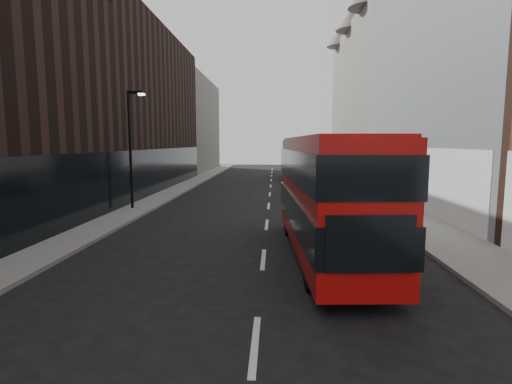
# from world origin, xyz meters

# --- Properties ---
(sidewalk_right) EXTENTS (3.00, 80.00, 0.15)m
(sidewalk_right) POSITION_xyz_m (7.50, 25.00, 0.07)
(sidewalk_right) COLOR slate
(sidewalk_right) RESTS_ON ground
(sidewalk_left) EXTENTS (2.00, 80.00, 0.15)m
(sidewalk_left) POSITION_xyz_m (-8.00, 25.00, 0.07)
(sidewalk_left) COLOR slate
(sidewalk_left) RESTS_ON ground
(building_modern_block) EXTENTS (5.03, 22.00, 20.00)m
(building_modern_block) POSITION_xyz_m (11.47, 21.00, 9.90)
(building_modern_block) COLOR gray
(building_modern_block) RESTS_ON ground
(building_victorian) EXTENTS (6.50, 24.00, 21.00)m
(building_victorian) POSITION_xyz_m (11.38, 44.00, 9.66)
(building_victorian) COLOR slate
(building_victorian) RESTS_ON ground
(building_left_mid) EXTENTS (5.00, 24.00, 14.00)m
(building_left_mid) POSITION_xyz_m (-11.50, 30.00, 7.00)
(building_left_mid) COLOR black
(building_left_mid) RESTS_ON ground
(building_left_far) EXTENTS (5.00, 20.00, 13.00)m
(building_left_far) POSITION_xyz_m (-11.50, 52.00, 6.50)
(building_left_far) COLOR slate
(building_left_far) RESTS_ON ground
(street_lamp) EXTENTS (1.06, 0.22, 7.00)m
(street_lamp) POSITION_xyz_m (-8.22, 18.00, 4.18)
(street_lamp) COLOR black
(street_lamp) RESTS_ON sidewalk_left
(red_bus) EXTENTS (3.11, 10.77, 4.30)m
(red_bus) POSITION_xyz_m (2.25, 8.50, 2.39)
(red_bus) COLOR #AD0B0A
(red_bus) RESTS_ON ground
(grey_bus) EXTENTS (3.19, 12.69, 4.07)m
(grey_bus) POSITION_xyz_m (3.41, 40.46, 2.18)
(grey_bus) COLOR black
(grey_bus) RESTS_ON ground
(car_a) EXTENTS (1.80, 3.87, 1.28)m
(car_a) POSITION_xyz_m (4.04, 18.84, 0.64)
(car_a) COLOR black
(car_a) RESTS_ON ground
(car_b) EXTENTS (1.83, 4.81, 1.57)m
(car_b) POSITION_xyz_m (4.10, 19.59, 0.78)
(car_b) COLOR gray
(car_b) RESTS_ON ground
(car_c) EXTENTS (2.67, 5.32, 1.48)m
(car_c) POSITION_xyz_m (3.01, 24.00, 0.74)
(car_c) COLOR black
(car_c) RESTS_ON ground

